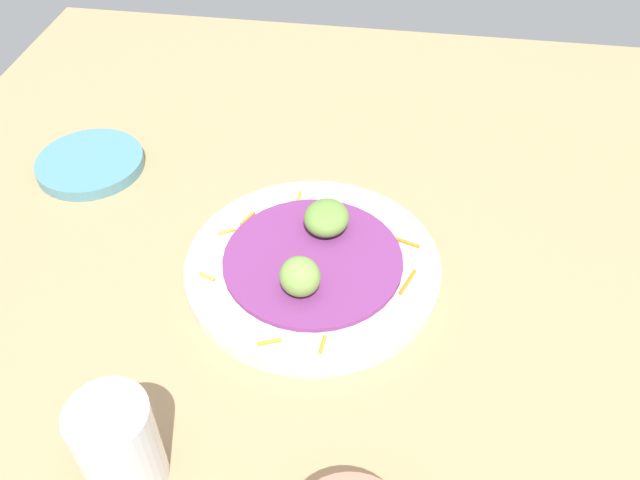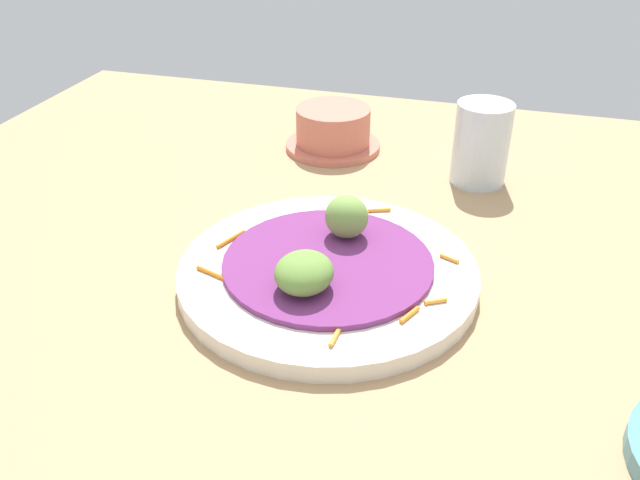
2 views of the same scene
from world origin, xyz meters
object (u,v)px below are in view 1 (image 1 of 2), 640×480
(side_plate_small, at_px, (90,163))
(water_glass, at_px, (119,446))
(guac_scoop_left, at_px, (300,277))
(main_plate, at_px, (313,267))
(guac_scoop_center, at_px, (324,217))

(side_plate_small, height_order, water_glass, water_glass)
(guac_scoop_left, relative_size, water_glass, 0.44)
(main_plate, relative_size, side_plate_small, 2.03)
(main_plate, relative_size, guac_scoop_left, 6.52)
(main_plate, xyz_separation_m, guac_scoop_center, (-0.05, 0.01, 0.03))
(guac_scoop_center, distance_m, water_glass, 0.32)
(guac_scoop_center, relative_size, water_glass, 0.57)
(main_plate, height_order, guac_scoop_center, guac_scoop_center)
(main_plate, bearing_deg, guac_scoop_left, -6.02)
(guac_scoop_left, distance_m, guac_scoop_center, 0.10)
(main_plate, bearing_deg, water_glass, -24.36)
(side_plate_small, distance_m, water_glass, 0.44)
(main_plate, relative_size, guac_scoop_center, 5.03)
(main_plate, distance_m, guac_scoop_center, 0.06)
(main_plate, distance_m, guac_scoop_left, 0.06)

